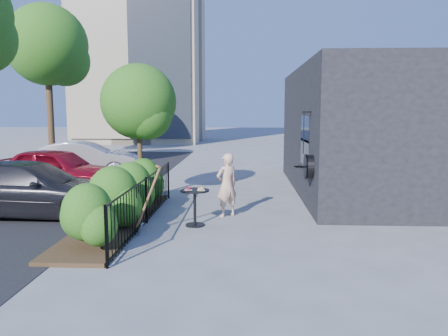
{
  "coord_description": "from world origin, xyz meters",
  "views": [
    {
      "loc": [
        0.79,
        -9.95,
        2.63
      ],
      "look_at": [
        0.28,
        0.95,
        1.2
      ],
      "focal_mm": 35.0,
      "sensor_mm": 36.0,
      "label": 1
    }
  ],
  "objects_px": {
    "car_red": "(57,170)",
    "car_silver": "(84,159)",
    "cafe_table": "(195,201)",
    "patio_tree": "(141,106)",
    "car_darkgrey": "(31,189)",
    "shovel": "(147,204)",
    "street_tree_far": "(48,50)",
    "woman": "(227,185)"
  },
  "relations": [
    {
      "from": "car_silver",
      "to": "patio_tree",
      "type": "bearing_deg",
      "value": -151.82
    },
    {
      "from": "street_tree_far",
      "to": "woman",
      "type": "height_order",
      "value": "street_tree_far"
    },
    {
      "from": "cafe_table",
      "to": "shovel",
      "type": "bearing_deg",
      "value": -138.67
    },
    {
      "from": "car_red",
      "to": "car_silver",
      "type": "relative_size",
      "value": 0.97
    },
    {
      "from": "shovel",
      "to": "car_red",
      "type": "xyz_separation_m",
      "value": [
        -4.06,
        4.88,
        0.05
      ]
    },
    {
      "from": "street_tree_far",
      "to": "woman",
      "type": "relative_size",
      "value": 5.2
    },
    {
      "from": "street_tree_far",
      "to": "cafe_table",
      "type": "distance_m",
      "value": 17.91
    },
    {
      "from": "street_tree_far",
      "to": "patio_tree",
      "type": "bearing_deg",
      "value": -55.49
    },
    {
      "from": "patio_tree",
      "to": "shovel",
      "type": "relative_size",
      "value": 2.55
    },
    {
      "from": "shovel",
      "to": "car_red",
      "type": "distance_m",
      "value": 6.35
    },
    {
      "from": "patio_tree",
      "to": "shovel",
      "type": "xyz_separation_m",
      "value": [
        0.98,
        -3.75,
        -2.09
      ]
    },
    {
      "from": "shovel",
      "to": "car_silver",
      "type": "distance_m",
      "value": 9.06
    },
    {
      "from": "patio_tree",
      "to": "car_red",
      "type": "height_order",
      "value": "patio_tree"
    },
    {
      "from": "car_silver",
      "to": "cafe_table",
      "type": "bearing_deg",
      "value": -153.89
    },
    {
      "from": "cafe_table",
      "to": "car_red",
      "type": "height_order",
      "value": "car_red"
    },
    {
      "from": "patio_tree",
      "to": "car_silver",
      "type": "bearing_deg",
      "value": 128.14
    },
    {
      "from": "patio_tree",
      "to": "car_red",
      "type": "bearing_deg",
      "value": 159.99
    },
    {
      "from": "car_silver",
      "to": "woman",
      "type": "bearing_deg",
      "value": -146.42
    },
    {
      "from": "car_silver",
      "to": "car_darkgrey",
      "type": "xyz_separation_m",
      "value": [
        0.98,
        -6.35,
        -0.04
      ]
    },
    {
      "from": "street_tree_far",
      "to": "car_darkgrey",
      "type": "relative_size",
      "value": 1.76
    },
    {
      "from": "cafe_table",
      "to": "street_tree_far",
      "type": "bearing_deg",
      "value": 124.18
    },
    {
      "from": "street_tree_far",
      "to": "car_red",
      "type": "relative_size",
      "value": 1.95
    },
    {
      "from": "cafe_table",
      "to": "car_darkgrey",
      "type": "distance_m",
      "value": 4.33
    },
    {
      "from": "cafe_table",
      "to": "car_red",
      "type": "bearing_deg",
      "value": 140.83
    },
    {
      "from": "patio_tree",
      "to": "car_red",
      "type": "xyz_separation_m",
      "value": [
        -3.09,
        1.12,
        -2.04
      ]
    },
    {
      "from": "cafe_table",
      "to": "car_silver",
      "type": "xyz_separation_m",
      "value": [
        -5.22,
        7.17,
        0.14
      ]
    },
    {
      "from": "patio_tree",
      "to": "car_darkgrey",
      "type": "height_order",
      "value": "patio_tree"
    },
    {
      "from": "car_darkgrey",
      "to": "cafe_table",
      "type": "bearing_deg",
      "value": -101.55
    },
    {
      "from": "street_tree_far",
      "to": "car_darkgrey",
      "type": "xyz_separation_m",
      "value": [
        5.36,
        -13.32,
        -5.24
      ]
    },
    {
      "from": "cafe_table",
      "to": "shovel",
      "type": "distance_m",
      "value": 1.24
    },
    {
      "from": "patio_tree",
      "to": "shovel",
      "type": "bearing_deg",
      "value": -75.42
    },
    {
      "from": "cafe_table",
      "to": "woman",
      "type": "distance_m",
      "value": 1.19
    },
    {
      "from": "woman",
      "to": "patio_tree",
      "type": "bearing_deg",
      "value": -72.42
    },
    {
      "from": "car_red",
      "to": "street_tree_far",
      "type": "bearing_deg",
      "value": 33.6
    },
    {
      "from": "cafe_table",
      "to": "woman",
      "type": "xyz_separation_m",
      "value": [
        0.7,
        0.94,
        0.21
      ]
    },
    {
      "from": "woman",
      "to": "car_darkgrey",
      "type": "bearing_deg",
      "value": -33.47
    },
    {
      "from": "cafe_table",
      "to": "car_silver",
      "type": "relative_size",
      "value": 0.21
    },
    {
      "from": "car_silver",
      "to": "shovel",
      "type": "bearing_deg",
      "value": -161.67
    },
    {
      "from": "street_tree_far",
      "to": "car_silver",
      "type": "xyz_separation_m",
      "value": [
        4.38,
        -6.97,
        -5.2
      ]
    },
    {
      "from": "street_tree_far",
      "to": "shovel",
      "type": "relative_size",
      "value": 5.35
    },
    {
      "from": "shovel",
      "to": "car_red",
      "type": "bearing_deg",
      "value": 129.79
    },
    {
      "from": "car_silver",
      "to": "car_red",
      "type": "bearing_deg",
      "value": 174.34
    }
  ]
}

